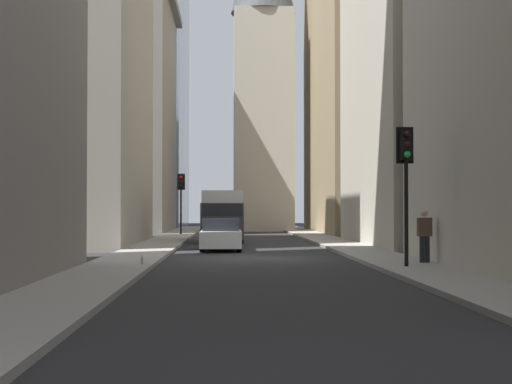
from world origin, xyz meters
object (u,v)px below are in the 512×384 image
Objects in this scene: delivery_truck at (223,216)px; traffic_light_midblock at (181,189)px; traffic_light_foreground at (406,163)px; pedestrian at (425,234)px; discarded_bottle at (142,261)px; sedan_white at (221,235)px.

traffic_light_midblock is (8.91, 2.88, 1.68)m from delivery_truck.
pedestrian is at bearing -31.26° from traffic_light_foreground.
traffic_light_foreground is 1.02× the size of traffic_light_midblock.
discarded_bottle is (-18.57, 2.35, -1.21)m from delivery_truck.
delivery_truck reaches higher than sedan_white.
sedan_white is 12.80m from traffic_light_foreground.
traffic_light_midblock is (17.45, 2.88, 2.48)m from sedan_white.
pedestrian is (-18.16, -6.59, -0.40)m from delivery_truck.
sedan_white is 2.55× the size of pedestrian.
pedestrian is at bearing -145.59° from sedan_white.
delivery_truck is 18.75m from discarded_bottle.
discarded_bottle is at bearing 81.60° from traffic_light_foreground.
discarded_bottle is at bearing 92.59° from pedestrian.
sedan_white is 1.05× the size of traffic_light_midblock.
delivery_truck is 9.51m from traffic_light_midblock.
discarded_bottle is (1.18, 7.98, -2.96)m from traffic_light_foreground.
delivery_truck is 1.55× the size of traffic_light_foreground.
traffic_light_foreground is at bearing -153.32° from sedan_white.
delivery_truck is 3.82× the size of pedestrian.
delivery_truck reaches higher than pedestrian.
pedestrian is at bearing -160.05° from delivery_truck.
pedestrian is 6.26× the size of discarded_bottle.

